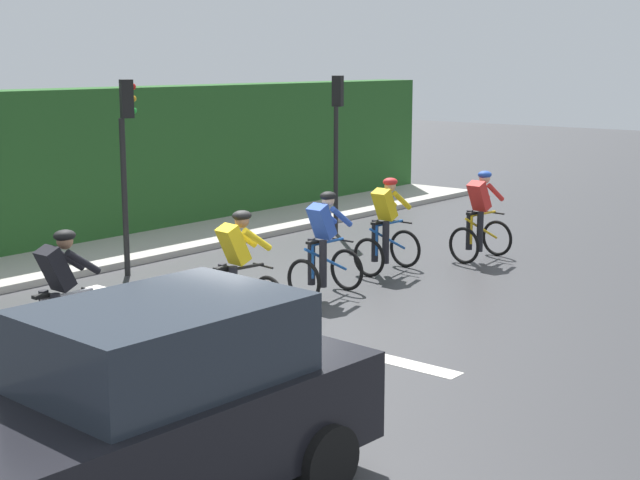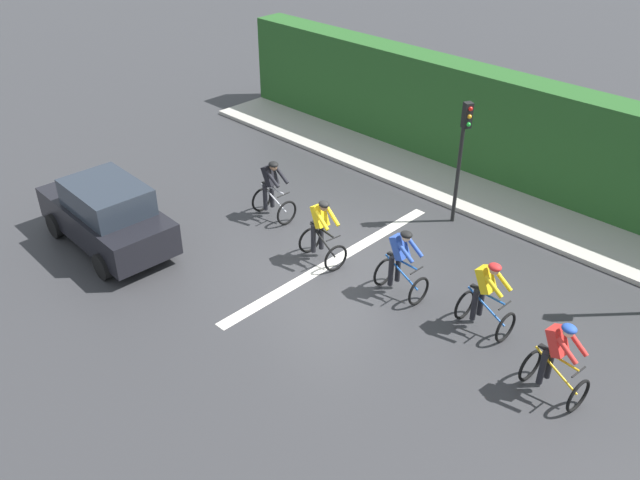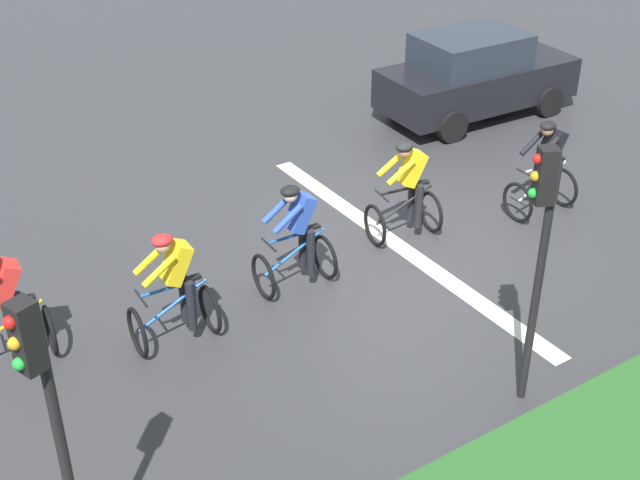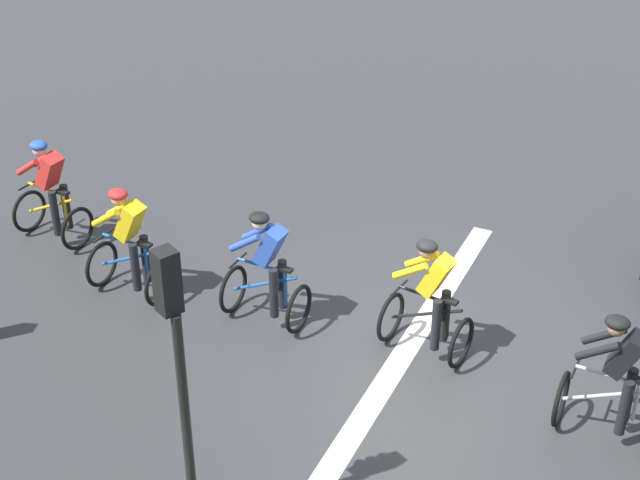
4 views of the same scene
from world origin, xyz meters
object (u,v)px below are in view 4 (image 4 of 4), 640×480
object	(u,v)px
cyclist_mid	(267,271)
cyclist_lead	(51,194)
cyclist_second	(129,246)
cyclist_trailing	(615,382)
traffic_light_near_crossing	(176,355)
cyclist_fourth	(430,302)

from	to	relation	value
cyclist_mid	cyclist_lead	bearing A→B (deg)	82.83
cyclist_lead	cyclist_second	xyz separation A→B (m)	(-0.74, -1.94, 0.00)
cyclist_lead	cyclist_trailing	xyz separation A→B (m)	(-0.85, -8.56, 0.00)
cyclist_mid	traffic_light_near_crossing	xyz separation A→B (m)	(-3.53, -0.96, 1.43)
cyclist_lead	cyclist_second	world-z (taller)	same
traffic_light_near_crossing	cyclist_second	bearing A→B (deg)	42.12
cyclist_second	cyclist_trailing	bearing A→B (deg)	-90.90
cyclist_second	cyclist_lead	bearing A→B (deg)	69.03
cyclist_lead	cyclist_second	bearing A→B (deg)	-110.97
cyclist_lead	traffic_light_near_crossing	bearing A→B (deg)	-129.36
cyclist_fourth	cyclist_trailing	size ratio (longest dim) A/B	1.00
cyclist_fourth	cyclist_trailing	xyz separation A→B (m)	(-0.61, -2.41, 0.00)
cyclist_mid	cyclist_trailing	size ratio (longest dim) A/B	1.00
cyclist_trailing	traffic_light_near_crossing	xyz separation A→B (m)	(-3.18, 3.64, 1.43)
cyclist_mid	cyclist_fourth	distance (m)	2.20
cyclist_mid	cyclist_fourth	world-z (taller)	same
cyclist_mid	traffic_light_near_crossing	size ratio (longest dim) A/B	0.50
cyclist_lead	cyclist_trailing	world-z (taller)	same
cyclist_fourth	cyclist_lead	bearing A→B (deg)	87.74
cyclist_lead	cyclist_second	size ratio (longest dim) A/B	1.00
traffic_light_near_crossing	cyclist_mid	bearing A→B (deg)	15.16
traffic_light_near_crossing	cyclist_trailing	bearing A→B (deg)	-48.84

